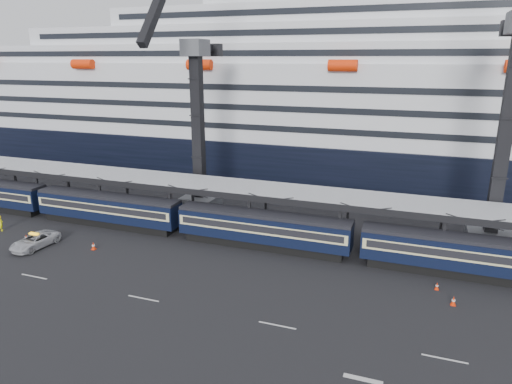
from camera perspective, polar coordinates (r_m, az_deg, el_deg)
ground at (r=39.50m, az=7.31°, el=-13.79°), size 260.00×260.00×0.00m
lane_markings at (r=34.50m, az=19.35°, el=-19.60°), size 111.00×4.27×0.02m
train at (r=48.31m, az=4.66°, el=-4.99°), size 133.05×3.00×4.05m
canopy at (r=50.14m, az=11.09°, el=-0.76°), size 130.00×6.25×5.53m
cruise_ship at (r=80.22m, az=14.33°, el=10.58°), size 214.09×28.84×34.00m
crane_dark_near at (r=59.15m, az=-7.46°, el=8.63°), size 4.50×17.75×35.08m
crane_dark_mid at (r=52.10m, az=28.89°, el=7.30°), size 4.50×18.24×39.64m
pickup_truck at (r=55.14m, az=-25.91°, el=-5.51°), size 2.91×5.61×1.51m
worker at (r=62.16m, az=-29.27°, el=-3.42°), size 0.81×0.79×1.88m
traffic_cone_b at (r=57.61m, az=-26.78°, el=-5.13°), size 0.38×0.38×0.77m
traffic_cone_c at (r=52.27m, az=-19.66°, el=-6.34°), size 0.44×0.44×0.87m
traffic_cone_d at (r=44.33m, az=21.69°, el=-10.86°), size 0.35×0.35×0.70m
traffic_cone_e at (r=42.26m, az=23.45°, el=-12.36°), size 0.41×0.41×0.82m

